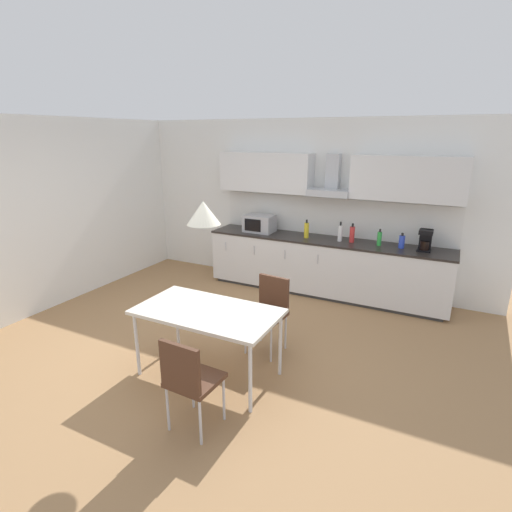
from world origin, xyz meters
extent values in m
cube|color=#9E754C|center=(0.00, 0.00, -0.01)|extent=(8.08, 7.63, 0.02)
cube|color=white|center=(0.00, 2.59, 1.34)|extent=(6.47, 0.10, 2.67)
cube|color=white|center=(-2.74, 0.00, 1.34)|extent=(0.10, 6.10, 2.67)
cube|color=#333333|center=(0.67, 2.22, 0.03)|extent=(3.56, 0.58, 0.05)
cube|color=silver|center=(0.67, 2.22, 0.45)|extent=(3.71, 0.63, 0.80)
cube|color=#282321|center=(0.67, 2.22, 0.87)|extent=(3.73, 0.65, 0.03)
cube|color=silver|center=(-0.92, 1.90, 0.65)|extent=(0.01, 0.01, 0.14)
cube|color=silver|center=(-0.39, 1.90, 0.65)|extent=(0.01, 0.01, 0.14)
cube|color=silver|center=(0.14, 1.90, 0.65)|extent=(0.01, 0.01, 0.14)
cube|color=silver|center=(0.67, 1.90, 0.65)|extent=(0.01, 0.01, 0.14)
cube|color=silver|center=(0.67, 2.53, 1.18)|extent=(3.71, 0.02, 0.59)
cube|color=silver|center=(-0.41, 2.37, 1.84)|extent=(1.54, 0.34, 0.62)
cube|color=silver|center=(1.76, 2.37, 1.84)|extent=(1.54, 0.34, 0.62)
cube|color=#B7BABF|center=(0.67, 2.35, 1.58)|extent=(0.63, 0.40, 0.10)
cube|color=#B7BABF|center=(0.67, 2.46, 1.87)|extent=(0.20, 0.16, 0.57)
cube|color=#ADADB2|center=(-0.45, 2.22, 1.02)|extent=(0.48, 0.34, 0.28)
cube|color=black|center=(-0.49, 2.05, 1.02)|extent=(0.29, 0.01, 0.20)
cube|color=black|center=(2.09, 2.22, 0.89)|extent=(0.18, 0.18, 0.02)
cylinder|color=black|center=(2.09, 2.21, 0.96)|extent=(0.12, 0.12, 0.12)
cube|color=black|center=(2.09, 2.28, 1.03)|extent=(0.16, 0.08, 0.30)
cube|color=black|center=(2.09, 2.21, 1.15)|extent=(0.18, 0.16, 0.06)
cylinder|color=yellow|center=(0.38, 2.19, 1.00)|extent=(0.07, 0.07, 0.23)
cylinder|color=black|center=(0.38, 2.19, 1.14)|extent=(0.03, 0.03, 0.05)
cylinder|color=white|center=(0.90, 2.22, 1.00)|extent=(0.07, 0.07, 0.24)
cylinder|color=black|center=(0.90, 2.22, 1.15)|extent=(0.03, 0.03, 0.05)
cylinder|color=green|center=(1.48, 2.24, 0.98)|extent=(0.06, 0.06, 0.20)
cylinder|color=black|center=(1.48, 2.24, 1.10)|extent=(0.03, 0.03, 0.04)
cylinder|color=red|center=(1.08, 2.24, 1.00)|extent=(0.07, 0.07, 0.23)
cylinder|color=black|center=(1.08, 2.24, 1.14)|extent=(0.03, 0.03, 0.05)
cylinder|color=blue|center=(1.79, 2.24, 0.97)|extent=(0.08, 0.08, 0.18)
cylinder|color=black|center=(1.79, 2.24, 1.08)|extent=(0.03, 0.03, 0.04)
cube|color=silver|center=(0.31, -0.50, 0.72)|extent=(1.44, 0.79, 0.04)
cylinder|color=silver|center=(-0.35, -0.84, 0.35)|extent=(0.04, 0.04, 0.70)
cylinder|color=silver|center=(0.97, -0.84, 0.35)|extent=(0.04, 0.04, 0.70)
cylinder|color=silver|center=(-0.35, -0.17, 0.35)|extent=(0.04, 0.04, 0.70)
cylinder|color=silver|center=(0.97, -0.17, 0.35)|extent=(0.04, 0.04, 0.70)
cube|color=#4C2D1E|center=(0.63, -1.20, 0.45)|extent=(0.42, 0.42, 0.04)
cube|color=#4C2D1E|center=(0.62, -1.38, 0.67)|extent=(0.38, 0.06, 0.40)
cylinder|color=silver|center=(0.47, -1.02, 0.21)|extent=(0.02, 0.02, 0.43)
cylinder|color=silver|center=(0.81, -1.03, 0.21)|extent=(0.02, 0.02, 0.43)
cylinder|color=silver|center=(0.45, -1.36, 0.21)|extent=(0.02, 0.02, 0.43)
cylinder|color=silver|center=(0.79, -1.37, 0.21)|extent=(0.02, 0.02, 0.43)
cube|color=#4C2D1E|center=(0.63, 0.19, 0.45)|extent=(0.44, 0.44, 0.04)
cube|color=#4C2D1E|center=(0.65, 0.37, 0.67)|extent=(0.38, 0.08, 0.40)
cylinder|color=silver|center=(0.78, 0.01, 0.21)|extent=(0.02, 0.02, 0.43)
cylinder|color=silver|center=(0.45, 0.04, 0.21)|extent=(0.02, 0.02, 0.43)
cylinder|color=silver|center=(0.82, 0.35, 0.21)|extent=(0.02, 0.02, 0.43)
cylinder|color=silver|center=(0.48, 0.38, 0.21)|extent=(0.02, 0.02, 0.43)
cone|color=silver|center=(0.31, -0.50, 1.73)|extent=(0.32, 0.32, 0.22)
camera|label=1|loc=(2.39, -3.56, 2.43)|focal=28.00mm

